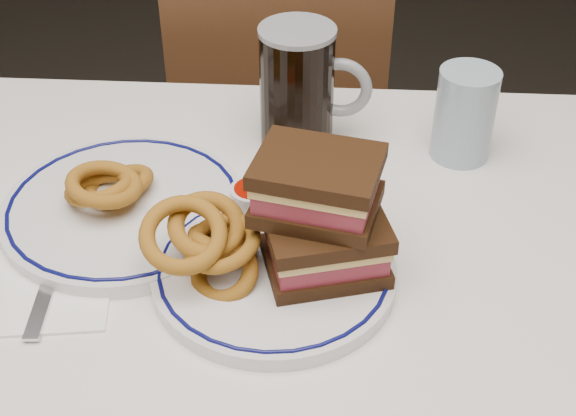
# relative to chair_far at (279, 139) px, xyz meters

# --- Properties ---
(dining_table) EXTENTS (1.27, 0.87, 0.75)m
(dining_table) POSITION_rel_chair_far_xyz_m (-0.12, -0.72, 0.18)
(dining_table) COLOR silver
(dining_table) RESTS_ON floor
(chair_far) EXTENTS (0.42, 0.42, 0.85)m
(chair_far) POSITION_rel_chair_far_xyz_m (0.00, 0.00, 0.00)
(chair_far) COLOR #483017
(chair_far) RESTS_ON floor
(main_plate) EXTENTS (0.27, 0.27, 0.02)m
(main_plate) POSITION_rel_chair_far_xyz_m (0.05, -0.72, 0.30)
(main_plate) COLOR silver
(main_plate) RESTS_ON dining_table
(reuben_sandwich) EXTENTS (0.16, 0.14, 0.13)m
(reuben_sandwich) POSITION_rel_chair_far_xyz_m (0.10, -0.71, 0.37)
(reuben_sandwich) COLOR black
(reuben_sandwich) RESTS_ON main_plate
(onion_rings_main) EXTENTS (0.13, 0.12, 0.11)m
(onion_rings_main) POSITION_rel_chair_far_xyz_m (-0.02, -0.73, 0.34)
(onion_rings_main) COLOR brown
(onion_rings_main) RESTS_ON main_plate
(ketchup_ramekin) EXTENTS (0.05, 0.05, 0.03)m
(ketchup_ramekin) POSITION_rel_chair_far_xyz_m (0.02, -0.62, 0.32)
(ketchup_ramekin) COLOR white
(ketchup_ramekin) RESTS_ON main_plate
(beer_mug) EXTENTS (0.15, 0.10, 0.17)m
(beer_mug) POSITION_rel_chair_far_xyz_m (0.06, -0.44, 0.37)
(beer_mug) COLOR black
(beer_mug) RESTS_ON dining_table
(water_glass) EXTENTS (0.08, 0.08, 0.12)m
(water_glass) POSITION_rel_chair_far_xyz_m (0.28, -0.46, 0.35)
(water_glass) COLOR #91A9BB
(water_glass) RESTS_ON dining_table
(far_plate) EXTENTS (0.29, 0.29, 0.02)m
(far_plate) POSITION_rel_chair_far_xyz_m (-0.14, -0.62, 0.30)
(far_plate) COLOR silver
(far_plate) RESTS_ON dining_table
(onion_rings_far) EXTENTS (0.11, 0.12, 0.07)m
(onion_rings_far) POSITION_rel_chair_far_xyz_m (-0.16, -0.62, 0.33)
(onion_rings_far) COLOR brown
(onion_rings_far) RESTS_ON far_plate
(napkin_fork) EXTENTS (0.15, 0.18, 0.01)m
(napkin_fork) POSITION_rel_chair_far_xyz_m (-0.20, -0.76, 0.29)
(napkin_fork) COLOR white
(napkin_fork) RESTS_ON dining_table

